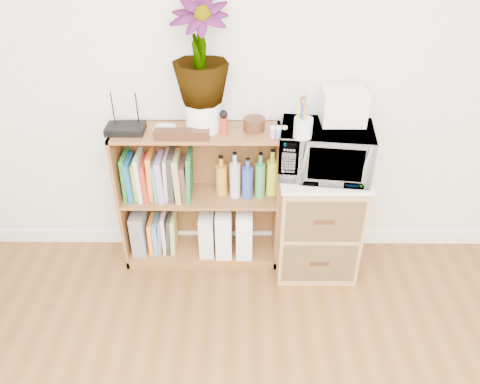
{
  "coord_description": "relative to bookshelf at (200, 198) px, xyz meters",
  "views": [
    {
      "loc": [
        -0.08,
        -0.38,
        2.15
      ],
      "look_at": [
        -0.09,
        1.95,
        0.62
      ],
      "focal_mm": 35.0,
      "sensor_mm": 36.0,
      "label": 1
    }
  ],
  "objects": [
    {
      "name": "microwave",
      "position": [
        0.75,
        -0.08,
        0.39
      ],
      "size": [
        0.56,
        0.41,
        0.29
      ],
      "primitive_type": "imported",
      "rotation": [
        0.0,
        0.0,
        -0.12
      ],
      "color": "white",
      "rests_on": "wicker_unit"
    },
    {
      "name": "liquor_bottles",
      "position": [
        0.3,
        0.0,
        0.17
      ],
      "size": [
        0.39,
        0.07,
        0.3
      ],
      "color": "#C07A24",
      "rests_on": "bookshelf"
    },
    {
      "name": "pen_cup",
      "position": [
        0.6,
        -0.2,
        0.59
      ],
      "size": [
        0.1,
        0.1,
        0.11
      ],
      "primitive_type": "cylinder",
      "color": "silver",
      "rests_on": "microwave"
    },
    {
      "name": "small_appliance",
      "position": [
        0.84,
        0.01,
        0.63
      ],
      "size": [
        0.24,
        0.2,
        0.19
      ],
      "primitive_type": "cube",
      "color": "white",
      "rests_on": "microwave"
    },
    {
      "name": "router",
      "position": [
        -0.41,
        -0.02,
        0.5
      ],
      "size": [
        0.22,
        0.15,
        0.04
      ],
      "primitive_type": "cube",
      "color": "black",
      "rests_on": "bookshelf"
    },
    {
      "name": "magazine_holder_mid",
      "position": [
        0.15,
        -0.01,
        -0.24
      ],
      "size": [
        0.1,
        0.26,
        0.33
      ],
      "primitive_type": "cube",
      "color": "white",
      "rests_on": "bookshelf"
    },
    {
      "name": "white_bowl",
      "position": [
        -0.18,
        -0.03,
        0.49
      ],
      "size": [
        0.13,
        0.13,
        0.03
      ],
      "primitive_type": "imported",
      "color": "silver",
      "rests_on": "bookshelf"
    },
    {
      "name": "wicker_unit",
      "position": [
        0.75,
        -0.08,
        -0.12
      ],
      "size": [
        0.5,
        0.45,
        0.7
      ],
      "primitive_type": "cube",
      "color": "#9E7542",
      "rests_on": "ground"
    },
    {
      "name": "plant_pot",
      "position": [
        0.04,
        0.02,
        0.56
      ],
      "size": [
        0.2,
        0.2,
        0.17
      ],
      "primitive_type": "cylinder",
      "color": "white",
      "rests_on": "bookshelf"
    },
    {
      "name": "bookshelf",
      "position": [
        0.0,
        0.0,
        0.0
      ],
      "size": [
        1.0,
        0.3,
        0.95
      ],
      "primitive_type": "cube",
      "color": "brown",
      "rests_on": "ground"
    },
    {
      "name": "kokeshi_doll",
      "position": [
        0.16,
        -0.04,
        0.53
      ],
      "size": [
        0.04,
        0.04,
        0.1
      ],
      "primitive_type": "cylinder",
      "color": "#A02B13",
      "rests_on": "bookshelf"
    },
    {
      "name": "skirting_board",
      "position": [
        0.35,
        0.14,
        -0.42
      ],
      "size": [
        4.0,
        0.02,
        0.1
      ],
      "primitive_type": "cube",
      "color": "white",
      "rests_on": "ground"
    },
    {
      "name": "file_box",
      "position": [
        -0.41,
        0.0,
        -0.25
      ],
      "size": [
        0.09,
        0.24,
        0.3
      ],
      "primitive_type": "cube",
      "color": "slate",
      "rests_on": "bookshelf"
    },
    {
      "name": "lower_books",
      "position": [
        -0.26,
        0.0,
        -0.28
      ],
      "size": [
        0.18,
        0.19,
        0.28
      ],
      "color": "orange",
      "rests_on": "bookshelf"
    },
    {
      "name": "cookbooks",
      "position": [
        -0.25,
        -0.0,
        0.16
      ],
      "size": [
        0.43,
        0.2,
        0.31
      ],
      "color": "#1E712A",
      "rests_on": "bookshelf"
    },
    {
      "name": "magazine_holder_left",
      "position": [
        0.04,
        -0.01,
        -0.26
      ],
      "size": [
        0.09,
        0.24,
        0.3
      ],
      "primitive_type": "cube",
      "color": "silver",
      "rests_on": "bookshelf"
    },
    {
      "name": "wooden_bowl",
      "position": [
        0.34,
        0.01,
        0.51
      ],
      "size": [
        0.13,
        0.13,
        0.07
      ],
      "primitive_type": "cylinder",
      "color": "#361A0E",
      "rests_on": "bookshelf"
    },
    {
      "name": "potted_plant",
      "position": [
        0.04,
        0.02,
        0.93
      ],
      "size": [
        0.32,
        0.32,
        0.57
      ],
      "primitive_type": "imported",
      "color": "#2E742F",
      "rests_on": "plant_pot"
    },
    {
      "name": "trinket_box",
      "position": [
        -0.07,
        -0.1,
        0.5
      ],
      "size": [
        0.31,
        0.08,
        0.05
      ],
      "primitive_type": "cube",
      "color": "#361A0E",
      "rests_on": "bookshelf"
    },
    {
      "name": "paint_jars",
      "position": [
        0.48,
        -0.09,
        0.5
      ],
      "size": [
        0.1,
        0.04,
        0.05
      ],
      "primitive_type": "cube",
      "color": "pink",
      "rests_on": "bookshelf"
    },
    {
      "name": "magazine_holder_right",
      "position": [
        0.28,
        -0.01,
        -0.24
      ],
      "size": [
        0.1,
        0.26,
        0.33
      ],
      "primitive_type": "cube",
      "color": "white",
      "rests_on": "bookshelf"
    }
  ]
}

